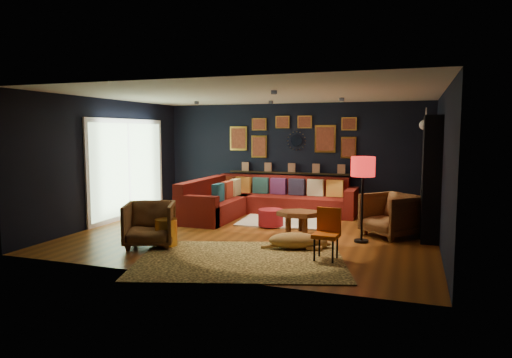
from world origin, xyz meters
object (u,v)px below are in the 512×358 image
(sectional, at_px, (256,201))
(coffee_table, at_px, (298,216))
(pouf, at_px, (271,217))
(dog, at_px, (295,237))
(gold_stool, at_px, (166,233))
(orange_chair, at_px, (327,230))
(armchair_left, at_px, (150,222))
(armchair_right, at_px, (391,213))
(floor_lamp, at_px, (363,171))

(sectional, bearing_deg, coffee_table, -49.82)
(pouf, relative_size, dog, 0.44)
(gold_stool, bearing_deg, dog, 13.49)
(pouf, bearing_deg, orange_chair, -52.92)
(sectional, distance_m, armchair_left, 3.39)
(armchair_right, relative_size, orange_chair, 1.12)
(coffee_table, relative_size, floor_lamp, 0.61)
(coffee_table, height_order, floor_lamp, floor_lamp)
(dog, bearing_deg, floor_lamp, 24.91)
(dog, bearing_deg, armchair_right, 29.45)
(orange_chair, distance_m, floor_lamp, 1.56)
(armchair_right, relative_size, floor_lamp, 0.58)
(sectional, xyz_separation_m, coffee_table, (1.42, -1.68, 0.04))
(armchair_right, height_order, dog, armchair_right)
(coffee_table, distance_m, pouf, 0.89)
(armchair_right, relative_size, gold_stool, 1.88)
(pouf, xyz_separation_m, armchair_right, (2.33, -0.08, 0.24))
(sectional, bearing_deg, armchair_right, -22.08)
(armchair_left, distance_m, armchair_right, 4.32)
(orange_chair, bearing_deg, pouf, 131.46)
(armchair_left, bearing_deg, dog, -9.71)
(armchair_right, xyz_separation_m, gold_stool, (-3.52, -1.99, -0.20))
(coffee_table, height_order, armchair_left, armchair_left)
(pouf, height_order, armchair_right, armchair_right)
(pouf, distance_m, floor_lamp, 2.27)
(armchair_right, bearing_deg, dog, -91.60)
(coffee_table, bearing_deg, gold_stool, -140.71)
(pouf, xyz_separation_m, gold_stool, (-1.19, -2.08, 0.04))
(gold_stool, height_order, orange_chair, orange_chair)
(sectional, bearing_deg, orange_chair, -54.81)
(coffee_table, bearing_deg, sectional, 130.18)
(coffee_table, xyz_separation_m, dog, (0.20, -1.05, -0.16))
(coffee_table, height_order, orange_chair, orange_chair)
(sectional, relative_size, pouf, 6.75)
(pouf, relative_size, armchair_left, 0.62)
(armchair_right, bearing_deg, armchair_left, -109.29)
(armchair_left, bearing_deg, orange_chair, -20.42)
(sectional, distance_m, orange_chair, 3.86)
(gold_stool, distance_m, dog, 2.15)
(sectional, distance_m, gold_stool, 3.27)
(sectional, height_order, gold_stool, sectional)
(sectional, bearing_deg, gold_stool, -98.44)
(gold_stool, bearing_deg, pouf, 60.12)
(armchair_right, xyz_separation_m, orange_chair, (-0.82, -1.92, 0.02))
(pouf, height_order, gold_stool, gold_stool)
(floor_lamp, bearing_deg, armchair_left, -156.68)
(pouf, bearing_deg, armchair_right, -1.99)
(coffee_table, bearing_deg, armchair_left, -143.23)
(pouf, height_order, dog, dog)
(gold_stool, height_order, dog, gold_stool)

